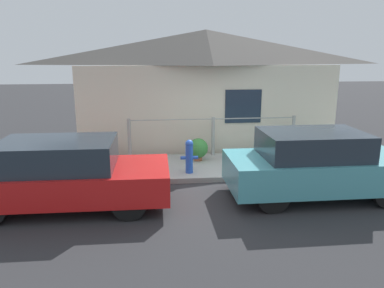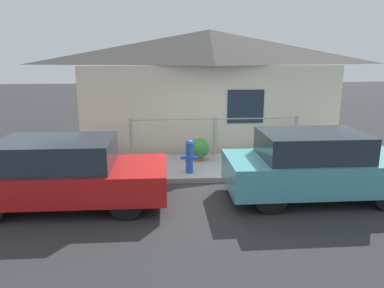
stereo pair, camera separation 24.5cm
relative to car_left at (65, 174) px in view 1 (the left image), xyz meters
name	(u,v)px [view 1 (the left image)]	position (x,y,z in m)	size (l,w,h in m)	color
ground_plane	(226,182)	(3.50, 1.11, -0.70)	(60.00, 60.00, 0.00)	#2D2D30
sidewalk	(218,166)	(3.50, 2.20, -0.63)	(24.00, 2.18, 0.13)	#9E9E99
house	(207,54)	(3.50, 4.60, 2.30)	(8.27, 2.23, 3.75)	beige
fence	(213,134)	(3.50, 3.14, 0.05)	(4.90, 0.10, 1.12)	#999993
car_left	(65,174)	(0.00, 0.00, 0.00)	(4.06, 1.75, 1.39)	red
car_right	(316,165)	(5.22, 0.00, 0.03)	(3.85, 1.69, 1.45)	teal
fire_hydrant	(189,156)	(2.65, 1.55, -0.13)	(0.44, 0.20, 0.84)	blue
potted_plant_near_hydrant	(198,149)	(3.00, 2.61, -0.23)	(0.54, 0.54, 0.62)	#9E5638
potted_plant_by_fence	(84,151)	(-0.16, 2.98, -0.31)	(0.33, 0.33, 0.47)	brown
potted_plant_corner	(287,145)	(5.63, 2.84, -0.25)	(0.41, 0.41, 0.56)	slate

